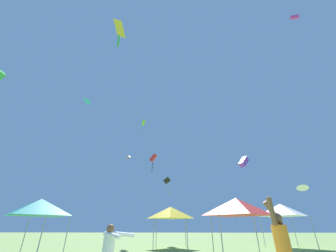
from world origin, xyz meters
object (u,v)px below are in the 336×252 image
person_watcher_white (109,251)px  kite_cyan_diamond (88,101)px  canopy_tent_white (281,210)px  canopy_tent_teal (40,207)px  kite_orange_diamond (128,157)px  kite_black_diamond (167,181)px  person_flyer_orange (282,244)px  canopy_tent_yellow (170,213)px  kite_white_delta (302,187)px  kite_lime_box (143,123)px  kite_purple_box (244,162)px  canopy_tent_red (237,207)px  kite_magenta_box (295,17)px  kite_red_box (153,158)px  kite_yellow_diamond (121,30)px

person_watcher_white → kite_cyan_diamond: bearing=120.3°
canopy_tent_white → canopy_tent_teal: bearing=-157.2°
kite_orange_diamond → kite_black_diamond: kite_orange_diamond is taller
person_flyer_orange → kite_orange_diamond: 31.39m
canopy_tent_yellow → kite_white_delta: (16.65, 7.93, 3.38)m
kite_lime_box → kite_purple_box: 20.77m
kite_cyan_diamond → kite_orange_diamond: bearing=9.0°
person_watcher_white → kite_black_diamond: size_ratio=0.84×
kite_white_delta → kite_orange_diamond: bearing=164.8°
canopy_tent_yellow → kite_orange_diamond: (-7.62, 14.52, 9.81)m
kite_orange_diamond → kite_white_delta: kite_orange_diamond is taller
canopy_tent_white → kite_lime_box: (-14.65, 12.38, 15.38)m
canopy_tent_yellow → kite_purple_box: (7.02, 0.01, 4.44)m
canopy_tent_red → kite_white_delta: kite_white_delta is taller
canopy_tent_yellow → kite_lime_box: 20.74m
kite_purple_box → canopy_tent_teal: bearing=-154.6°
canopy_tent_red → kite_magenta_box: size_ratio=3.95×
canopy_tent_red → kite_red_box: bearing=149.2°
kite_cyan_diamond → kite_magenta_box: 34.57m
canopy_tent_teal → kite_magenta_box: kite_magenta_box is taller
canopy_tent_white → kite_orange_diamond: kite_orange_diamond is taller
person_watcher_white → canopy_tent_yellow: size_ratio=0.52×
kite_red_box → kite_cyan_diamond: (-15.09, 17.29, 17.18)m
canopy_tent_teal → kite_magenta_box: 26.74m
canopy_tent_red → canopy_tent_white: 9.46m
kite_yellow_diamond → kite_cyan_diamond: 26.44m
person_watcher_white → kite_red_box: size_ratio=1.12×
kite_orange_diamond → kite_yellow_diamond: size_ratio=0.25×
kite_white_delta → kite_cyan_diamond: bearing=171.0°
canopy_tent_teal → kite_red_box: bearing=23.5°
canopy_tent_red → kite_cyan_diamond: 35.24m
kite_orange_diamond → kite_purple_box: (14.64, -14.51, -5.37)m
kite_red_box → kite_lime_box: bearing=102.9°
person_watcher_white → kite_red_box: (0.25, 8.05, 5.19)m
canopy_tent_yellow → kite_purple_box: kite_purple_box is taller
person_watcher_white → kite_magenta_box: bearing=25.5°
kite_cyan_diamond → kite_purple_box: bearing=-29.4°
person_flyer_orange → canopy_tent_white: canopy_tent_white is taller
canopy_tent_yellow → kite_white_delta: kite_white_delta is taller
canopy_tent_red → kite_red_box: size_ratio=2.04×
kite_white_delta → person_flyer_orange: bearing=-123.4°
person_flyer_orange → kite_black_diamond: bearing=100.7°
kite_white_delta → person_watcher_white: bearing=-132.0°
person_flyer_orange → canopy_tent_red: canopy_tent_red is taller
kite_purple_box → kite_red_box: bearing=-153.2°
kite_magenta_box → kite_yellow_diamond: bearing=-169.4°
kite_yellow_diamond → kite_black_diamond: kite_yellow_diamond is taller
person_flyer_orange → canopy_tent_red: bearing=83.3°
kite_purple_box → kite_magenta_box: kite_magenta_box is taller
person_flyer_orange → canopy_tent_teal: size_ratio=0.76×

